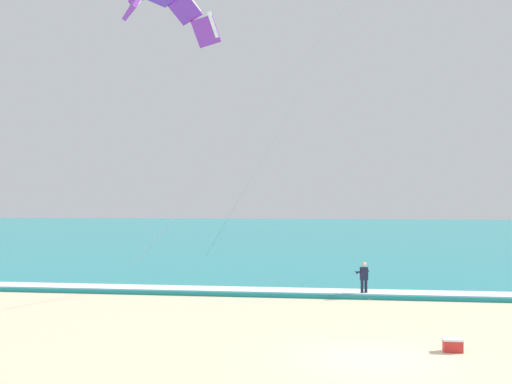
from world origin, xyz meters
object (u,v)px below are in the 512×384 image
Objects in this scene: surfboard at (364,297)px; cooler_box at (453,345)px; kitesurfer at (364,278)px; kite_primary at (170,7)px.

cooler_box reaches higher than surfboard.
kitesurfer reaches higher than cooler_box.
kite_primary is (-10.76, 4.64, 14.76)m from kitesurfer.
cooler_box is (2.25, -9.97, -0.74)m from kitesurfer.
kite_primary reaches higher than cooler_box.
cooler_box is (2.24, -9.96, 0.18)m from surfboard.
surfboard is 2.51× the size of cooler_box.
kite_primary is (-10.77, 4.66, 15.68)m from surfboard.
kitesurfer is at bearing 102.72° from cooler_box.
surfboard is at bearing -23.39° from kite_primary.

